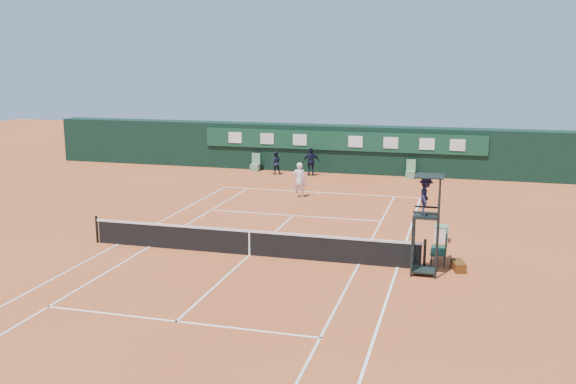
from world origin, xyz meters
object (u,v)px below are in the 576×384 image
object	(u,v)px
player_bench	(442,247)
cooler	(441,233)
player	(299,180)
umpire_chair	(427,204)
tennis_net	(249,242)

from	to	relation	value
player_bench	cooler	xyz separation A→B (m)	(-0.12, 2.84, -0.27)
cooler	player	bearing A→B (deg)	138.82
cooler	player	world-z (taller)	player
player_bench	player	distance (m)	12.20
umpire_chair	cooler	size ratio (longest dim) A/B	5.30
tennis_net	player	size ratio (longest dim) A/B	6.93
umpire_chair	player_bench	bearing A→B (deg)	69.17
player_bench	cooler	world-z (taller)	player_bench
player	umpire_chair	bearing A→B (deg)	117.73
umpire_chair	player	bearing A→B (deg)	123.26
umpire_chair	cooler	distance (m)	4.79
tennis_net	cooler	size ratio (longest dim) A/B	20.00
player	cooler	bearing A→B (deg)	133.29
player_bench	umpire_chair	bearing A→B (deg)	-110.83
player_bench	tennis_net	bearing A→B (deg)	-171.97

